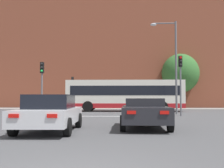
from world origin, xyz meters
TOP-DOWN VIEW (x-y plane):
  - stop_line_strip at (0.00, 15.30)m, footprint 7.80×0.30m
  - far_pavement at (0.00, 29.70)m, footprint 68.67×2.50m
  - brick_civic_building at (0.92, 38.34)m, footprint 44.43×10.52m
  - car_saloon_left at (-1.88, 6.27)m, footprint 2.16×4.62m
  - car_roadster_right at (1.89, 7.61)m, footprint 2.10×4.36m
  - bus_crossing_lead at (1.13, 22.82)m, footprint 11.22×2.76m
  - traffic_light_near_right at (5.12, 15.80)m, footprint 0.26×0.31m
  - traffic_light_near_left at (-4.98, 15.64)m, footprint 0.26×0.31m
  - traffic_light_far_left at (-5.18, 29.09)m, footprint 0.26×0.31m
  - street_lamp_junction at (4.90, 18.12)m, footprint 2.13×0.36m
  - pedestrian_waiting at (-7.28, 30.44)m, footprint 0.44×0.30m
  - tree_by_building at (8.48, 32.45)m, footprint 4.87×4.87m

SIDE VIEW (x-z plane):
  - stop_line_strip at x=0.00m, z-range 0.00..0.01m
  - far_pavement at x=0.00m, z-range 0.00..0.01m
  - car_roadster_right at x=1.89m, z-range 0.03..1.31m
  - car_saloon_left at x=-1.88m, z-range 0.02..1.45m
  - pedestrian_waiting at x=-7.28m, z-range 0.13..1.76m
  - bus_crossing_lead at x=1.13m, z-range 0.11..3.11m
  - traffic_light_far_left at x=-5.18m, z-range 0.68..4.54m
  - traffic_light_near_left at x=-4.98m, z-range 0.69..4.62m
  - traffic_light_near_right at x=5.12m, z-range 0.74..5.09m
  - tree_by_building at x=8.48m, z-range 0.98..8.08m
  - street_lamp_junction at x=4.90m, z-range 0.81..8.34m
  - brick_civic_building at x=0.92m, z-range -3.03..22.90m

